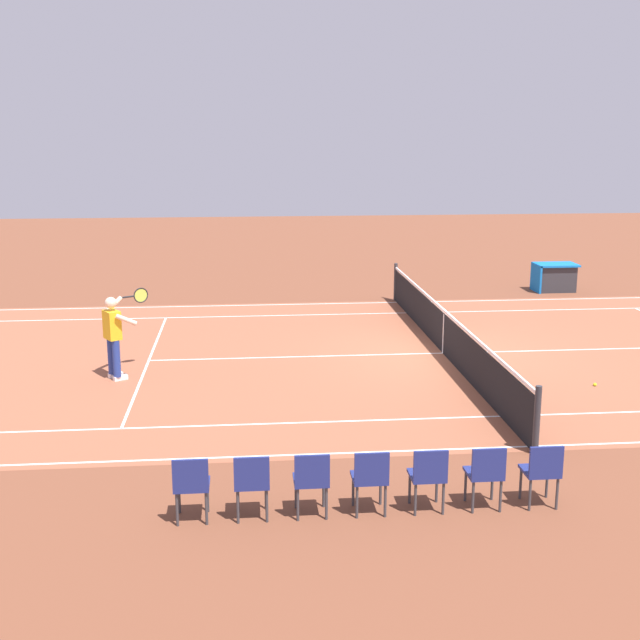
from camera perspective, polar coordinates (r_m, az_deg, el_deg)
name	(u,v)px	position (r m, az deg, el deg)	size (l,w,h in m)	color
ground_plane	(443,353)	(18.25, 8.57, -2.30)	(60.00, 60.00, 0.00)	brown
court_slab	(443,353)	(18.25, 8.57, -2.30)	(24.20, 11.40, 0.00)	#935138
court_line_markings	(443,353)	(18.25, 8.57, -2.29)	(23.85, 11.05, 0.01)	white
tennis_net	(444,332)	(18.13, 8.62, -0.80)	(0.10, 11.70, 1.08)	#2D2D33
tennis_player_near	(114,333)	(16.47, -14.14, -0.89)	(0.83, 1.02, 1.70)	navy
tennis_ball	(595,385)	(16.61, 18.58, -4.28)	(0.07, 0.07, 0.07)	#CCE01E
spectator_chair_0	(542,470)	(11.10, 15.20, -10.01)	(0.44, 0.44, 0.88)	#38383D
spectator_chair_1	(486,472)	(10.87, 11.45, -10.31)	(0.44, 0.44, 0.88)	#38383D
spectator_chair_2	(428,474)	(10.69, 7.55, -10.57)	(0.44, 0.44, 0.88)	#38383D
spectator_chair_3	(370,476)	(10.56, 3.52, -10.80)	(0.44, 0.44, 0.88)	#38383D
spectator_chair_4	(311,478)	(10.47, -0.60, -10.97)	(0.44, 0.44, 0.88)	#38383D
spectator_chair_5	(252,481)	(10.44, -4.77, -11.09)	(0.44, 0.44, 0.88)	#38383D
spectator_chair_6	(191,483)	(10.47, -8.94, -11.15)	(0.44, 0.44, 0.88)	#38383D
equipment_cart_tarped	(554,277)	(25.96, 15.98, 2.90)	(1.25, 0.84, 0.85)	#2D2D33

